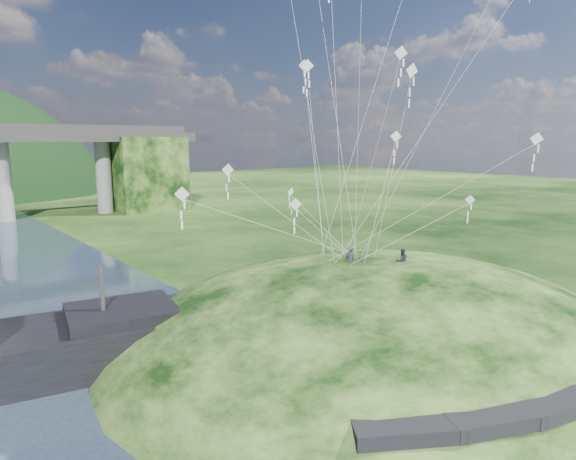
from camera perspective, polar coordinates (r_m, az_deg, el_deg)
ground at (r=27.71m, az=1.33°, el=-17.11°), size 320.00×320.00×0.00m
grass_hill at (r=34.71m, az=9.61°, el=-14.14°), size 36.00×32.00×13.00m
footpath at (r=27.17m, az=28.37°, el=-14.09°), size 22.29×5.84×0.83m
wooden_dock at (r=30.54m, az=-18.39°, el=-14.05°), size 13.79×7.02×0.99m
kite_flyers at (r=33.33m, az=10.64°, el=-1.98°), size 3.17×3.14×1.70m
kite_swarm at (r=33.00m, az=7.99°, el=17.56°), size 21.48×17.52×20.49m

